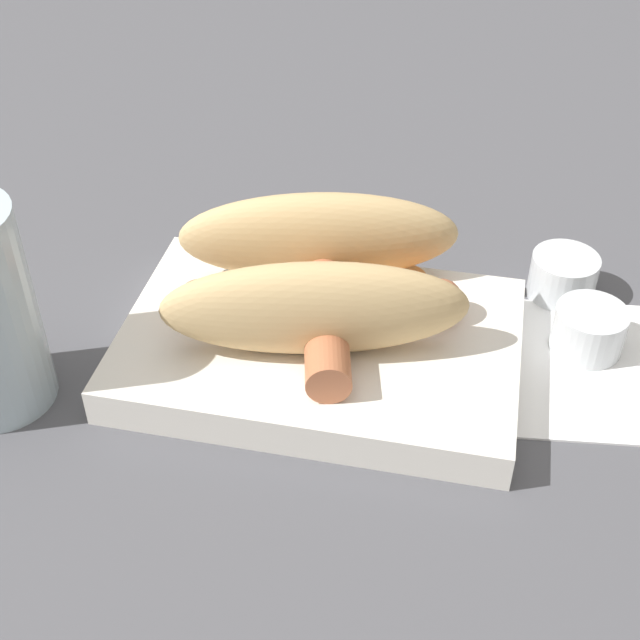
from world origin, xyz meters
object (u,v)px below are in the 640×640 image
(sausage, at_px, (320,302))
(condiment_cup_far, at_px, (562,278))
(bread_roll, at_px, (320,271))
(condiment_cup_near, at_px, (588,333))
(food_tray, at_px, (320,348))

(sausage, height_order, condiment_cup_far, sausage)
(bread_roll, distance_m, condiment_cup_near, 0.17)
(sausage, height_order, condiment_cup_near, sausage)
(bread_roll, relative_size, condiment_cup_far, 4.43)
(bread_roll, relative_size, condiment_cup_near, 4.43)
(food_tray, xyz_separation_m, condiment_cup_far, (0.15, 0.10, 0.00))
(bread_roll, xyz_separation_m, sausage, (0.00, -0.01, -0.02))
(condiment_cup_near, bearing_deg, food_tray, -163.80)
(food_tray, height_order, sausage, sausage)
(bread_roll, distance_m, sausage, 0.02)
(sausage, xyz_separation_m, condiment_cup_near, (0.17, 0.03, -0.02))
(sausage, xyz_separation_m, condiment_cup_far, (0.15, 0.09, -0.02))
(condiment_cup_near, bearing_deg, sausage, -168.46)
(food_tray, xyz_separation_m, condiment_cup_near, (0.16, 0.05, 0.00))
(condiment_cup_near, relative_size, condiment_cup_far, 1.00)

